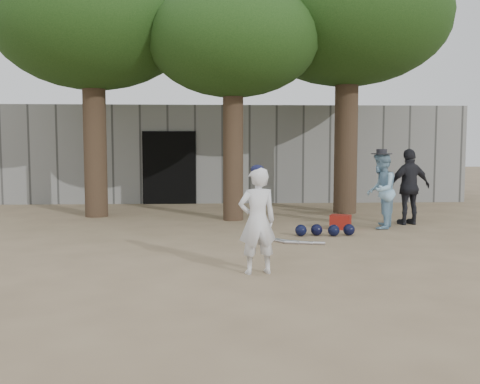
{
  "coord_description": "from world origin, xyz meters",
  "views": [
    {
      "loc": [
        0.12,
        -8.47,
        1.78
      ],
      "look_at": [
        0.6,
        1.0,
        0.95
      ],
      "focal_mm": 40.0,
      "sensor_mm": 36.0,
      "label": 1
    }
  ],
  "objects": [
    {
      "name": "ground",
      "position": [
        0.0,
        0.0,
        0.0
      ],
      "size": [
        70.0,
        70.0,
        0.0
      ],
      "primitive_type": "plane",
      "color": "#937C5E",
      "rests_on": "ground"
    },
    {
      "name": "helmet_row",
      "position": [
        2.32,
        1.84,
        0.12
      ],
      "size": [
        1.19,
        0.32,
        0.23
      ],
      "color": "black",
      "rests_on": "ground"
    },
    {
      "name": "bat_pile",
      "position": [
        1.5,
        1.15,
        0.03
      ],
      "size": [
        1.13,
        0.78,
        0.06
      ],
      "color": "silver",
      "rests_on": "ground"
    },
    {
      "name": "tree_row",
      "position": [
        0.74,
        5.02,
        4.69
      ],
      "size": [
        11.4,
        5.8,
        6.69
      ],
      "color": "brown",
      "rests_on": "ground"
    },
    {
      "name": "back_building",
      "position": [
        -0.0,
        10.33,
        1.5
      ],
      "size": [
        16.0,
        5.24,
        3.0
      ],
      "color": "gray",
      "rests_on": "ground"
    },
    {
      "name": "spectator_dark",
      "position": [
        4.52,
        3.26,
        0.85
      ],
      "size": [
        1.07,
        0.63,
        1.7
      ],
      "primitive_type": "imported",
      "rotation": [
        0.0,
        0.0,
        3.37
      ],
      "color": "black",
      "rests_on": "ground"
    },
    {
      "name": "red_bag",
      "position": [
        2.83,
        2.68,
        0.15
      ],
      "size": [
        0.51,
        0.46,
        0.3
      ],
      "primitive_type": "cube",
      "rotation": [
        0.0,
        0.0,
        -0.39
      ],
      "color": "maroon",
      "rests_on": "ground"
    },
    {
      "name": "boy_player",
      "position": [
        0.73,
        -1.17,
        0.74
      ],
      "size": [
        0.6,
        0.46,
        1.48
      ],
      "primitive_type": "imported",
      "rotation": [
        0.0,
        0.0,
        3.36
      ],
      "color": "silver",
      "rests_on": "ground"
    },
    {
      "name": "spectator_blue",
      "position": [
        3.7,
        2.72,
        0.82
      ],
      "size": [
        0.9,
        0.98,
        1.63
      ],
      "primitive_type": "imported",
      "rotation": [
        0.0,
        0.0,
        4.27
      ],
      "color": "#87B3D0",
      "rests_on": "ground"
    }
  ]
}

